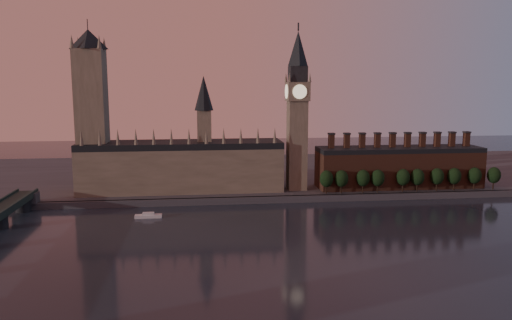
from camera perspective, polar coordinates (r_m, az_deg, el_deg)
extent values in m
plane|color=black|center=(226.88, 7.53, -10.17)|extent=(900.00, 900.00, 0.00)
cube|color=#444549|center=(310.99, 3.52, -4.50)|extent=(900.00, 4.00, 4.00)
cube|color=#444549|center=(398.05, 1.27, -1.54)|extent=(900.00, 180.00, 4.00)
cube|color=#7F6F5A|center=(327.88, -8.48, -1.03)|extent=(130.00, 30.00, 28.00)
cube|color=black|center=(325.56, -8.55, 1.74)|extent=(130.00, 30.00, 4.00)
cube|color=#7F6F5A|center=(324.30, -5.93, 3.54)|extent=(9.00, 9.00, 24.00)
cone|color=black|center=(323.02, -6.00, 7.61)|extent=(12.00, 12.00, 22.00)
cone|color=#7F6F5A|center=(318.60, -19.34, 2.46)|extent=(2.60, 2.60, 10.00)
cone|color=#7F6F5A|center=(316.39, -17.44, 2.51)|extent=(2.60, 2.60, 10.00)
cone|color=#7F6F5A|center=(314.53, -15.52, 2.56)|extent=(2.60, 2.60, 10.00)
cone|color=#7F6F5A|center=(313.03, -13.58, 2.60)|extent=(2.60, 2.60, 10.00)
cone|color=#7F6F5A|center=(311.89, -11.62, 2.65)|extent=(2.60, 2.60, 10.00)
cone|color=#7F6F5A|center=(311.12, -9.65, 2.69)|extent=(2.60, 2.60, 10.00)
cone|color=#7F6F5A|center=(310.71, -7.68, 2.73)|extent=(2.60, 2.60, 10.00)
cone|color=#7F6F5A|center=(310.68, -5.70, 2.76)|extent=(2.60, 2.60, 10.00)
cone|color=#7F6F5A|center=(311.01, -3.72, 2.79)|extent=(2.60, 2.60, 10.00)
cone|color=#7F6F5A|center=(311.71, -1.74, 2.82)|extent=(2.60, 2.60, 10.00)
cone|color=#7F6F5A|center=(312.78, 0.22, 2.84)|extent=(2.60, 2.60, 10.00)
cone|color=#7F6F5A|center=(314.22, 2.16, 2.87)|extent=(2.60, 2.60, 10.00)
cube|color=#7F6F5A|center=(330.68, -18.20, 4.12)|extent=(18.00, 18.00, 90.00)
cone|color=black|center=(330.83, -18.63, 12.95)|extent=(24.00, 24.00, 12.00)
cylinder|color=#232326|center=(331.37, -18.69, 13.99)|extent=(0.50, 0.50, 12.00)
cone|color=#7F6F5A|center=(324.62, -20.33, 12.60)|extent=(3.00, 3.00, 8.00)
cone|color=#7F6F5A|center=(321.31, -17.49, 12.79)|extent=(3.00, 3.00, 8.00)
cone|color=#7F6F5A|center=(340.16, -19.68, 12.44)|extent=(3.00, 3.00, 8.00)
cone|color=#7F6F5A|center=(337.01, -16.97, 12.60)|extent=(3.00, 3.00, 8.00)
cube|color=#7F6F5A|center=(326.69, 4.69, 1.66)|extent=(12.00, 12.00, 58.00)
cube|color=#7F6F5A|center=(324.22, 4.77, 7.81)|extent=(14.00, 14.00, 12.00)
cube|color=#232326|center=(324.22, 4.80, 9.75)|extent=(11.00, 11.00, 10.00)
cone|color=black|center=(324.89, 4.83, 12.57)|extent=(13.00, 13.00, 22.00)
cylinder|color=#232326|center=(326.06, 4.86, 14.94)|extent=(1.00, 1.00, 5.00)
cylinder|color=beige|center=(317.16, 5.03, 7.78)|extent=(9.00, 0.50, 9.00)
cylinder|color=beige|center=(331.28, 4.53, 7.83)|extent=(9.00, 0.50, 9.00)
cylinder|color=beige|center=(322.89, 3.51, 7.82)|extent=(0.50, 9.00, 9.00)
cylinder|color=beige|center=(325.70, 6.02, 7.79)|extent=(0.50, 9.00, 9.00)
cone|color=#7F6F5A|center=(316.59, 3.85, 9.42)|extent=(2.00, 2.00, 6.00)
cone|color=#7F6F5A|center=(319.18, 6.18, 9.39)|extent=(2.00, 2.00, 6.00)
cone|color=#7F6F5A|center=(329.39, 3.44, 9.40)|extent=(2.00, 2.00, 6.00)
cone|color=#7F6F5A|center=(331.87, 5.68, 9.37)|extent=(2.00, 2.00, 6.00)
cube|color=brown|center=(349.49, 15.99, -1.00)|extent=(110.00, 25.00, 24.00)
cube|color=black|center=(347.53, 16.08, 1.19)|extent=(110.00, 25.00, 3.00)
cube|color=brown|center=(331.62, 8.60, 2.13)|extent=(3.50, 3.50, 9.00)
cube|color=#232326|center=(331.08, 8.62, 2.99)|extent=(4.20, 4.20, 1.00)
cube|color=brown|center=(334.48, 10.33, 2.14)|extent=(3.50, 3.50, 9.00)
cube|color=#232326|center=(333.95, 10.35, 2.99)|extent=(4.20, 4.20, 1.00)
cube|color=brown|center=(337.65, 12.03, 2.15)|extent=(3.50, 3.50, 9.00)
cube|color=#232326|center=(337.13, 12.06, 3.00)|extent=(4.20, 4.20, 1.00)
cube|color=brown|center=(341.11, 13.69, 2.16)|extent=(3.50, 3.50, 9.00)
cube|color=#232326|center=(340.59, 13.72, 3.00)|extent=(4.20, 4.20, 1.00)
cube|color=brown|center=(344.85, 15.32, 2.17)|extent=(3.50, 3.50, 9.00)
cube|color=#232326|center=(344.33, 15.36, 2.99)|extent=(4.20, 4.20, 1.00)
cube|color=brown|center=(348.86, 16.92, 2.17)|extent=(3.50, 3.50, 9.00)
cube|color=#232326|center=(348.35, 16.95, 2.99)|extent=(4.20, 4.20, 1.00)
cube|color=brown|center=(353.14, 18.47, 2.18)|extent=(3.50, 3.50, 9.00)
cube|color=#232326|center=(352.63, 18.51, 2.98)|extent=(4.20, 4.20, 1.00)
cube|color=brown|center=(357.67, 19.99, 2.18)|extent=(3.50, 3.50, 9.00)
cube|color=#232326|center=(357.17, 20.04, 2.97)|extent=(4.20, 4.20, 1.00)
cube|color=brown|center=(362.44, 21.47, 2.18)|extent=(3.50, 3.50, 9.00)
cube|color=#232326|center=(361.95, 21.52, 2.96)|extent=(4.20, 4.20, 1.00)
cube|color=brown|center=(367.45, 22.91, 2.18)|extent=(3.50, 3.50, 9.00)
cube|color=#232326|center=(366.97, 22.96, 2.95)|extent=(4.20, 4.20, 1.00)
cylinder|color=black|center=(319.99, 8.03, -3.27)|extent=(0.80, 0.80, 6.00)
ellipsoid|color=black|center=(318.70, 8.06, -2.13)|extent=(8.60, 8.60, 10.75)
cylinder|color=black|center=(322.11, 9.71, -3.23)|extent=(0.80, 0.80, 6.00)
ellipsoid|color=black|center=(320.84, 9.74, -2.10)|extent=(8.60, 8.60, 10.75)
cylinder|color=black|center=(326.46, 12.10, -3.14)|extent=(0.80, 0.80, 6.00)
ellipsoid|color=black|center=(325.20, 12.14, -2.02)|extent=(8.60, 8.60, 10.75)
cylinder|color=black|center=(328.77, 13.70, -3.12)|extent=(0.80, 0.80, 6.00)
ellipsoid|color=black|center=(327.51, 13.75, -2.00)|extent=(8.60, 8.60, 10.75)
cylinder|color=black|center=(335.21, 16.41, -3.00)|extent=(0.80, 0.80, 6.00)
ellipsoid|color=black|center=(333.98, 16.46, -1.91)|extent=(8.60, 8.60, 10.75)
cylinder|color=black|center=(338.98, 17.92, -2.94)|extent=(0.80, 0.80, 6.00)
ellipsoid|color=black|center=(337.76, 17.98, -1.86)|extent=(8.60, 8.60, 10.75)
cylinder|color=black|center=(345.36, 19.94, -2.83)|extent=(0.80, 0.80, 6.00)
ellipsoid|color=black|center=(344.16, 19.99, -1.77)|extent=(8.60, 8.60, 10.75)
cylinder|color=black|center=(350.41, 21.66, -2.76)|extent=(0.80, 0.80, 6.00)
ellipsoid|color=black|center=(349.23, 21.72, -1.72)|extent=(8.60, 8.60, 10.75)
cylinder|color=black|center=(357.37, 23.65, -2.66)|extent=(0.80, 0.80, 6.00)
ellipsoid|color=black|center=(356.22, 23.71, -1.64)|extent=(8.60, 8.60, 10.75)
cylinder|color=black|center=(364.24, 25.47, -2.58)|extent=(0.80, 0.80, 6.00)
ellipsoid|color=black|center=(363.11, 25.54, -1.57)|extent=(8.60, 8.60, 10.75)
cube|color=#444549|center=(321.78, -24.86, -3.95)|extent=(14.00, 8.00, 6.00)
cylinder|color=#232326|center=(286.79, -27.25, -6.24)|extent=(8.00, 8.00, 7.75)
cylinder|color=#232326|center=(317.83, -25.10, -4.69)|extent=(8.00, 8.00, 7.75)
cube|color=silver|center=(282.55, -12.20, -6.30)|extent=(14.67, 4.33, 1.67)
cube|color=silver|center=(282.17, -12.21, -6.01)|extent=(6.30, 3.20, 1.25)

